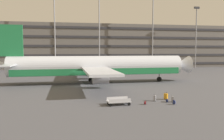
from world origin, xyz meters
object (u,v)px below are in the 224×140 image
Objects in this scene: airliner at (96,67)px; suitcase_orange at (172,99)px; backpack_red at (174,102)px; backpack_purple at (167,101)px; suitcase_teal at (166,96)px; backpack_small at (145,103)px; suitcase_silver at (155,98)px; baggage_cart at (119,101)px.

airliner is 19.07m from suitcase_orange.
airliner is 66.46× the size of backpack_red.
backpack_purple is at bearing -70.25° from airliner.
backpack_small is at bearing -148.13° from suitcase_teal.
airliner is 17.61m from suitcase_silver.
suitcase_silver is 0.94× the size of suitcase_teal.
baggage_cart is (-6.23, 0.95, 0.18)m from backpack_red.
airliner is at bearing 107.18° from suitcase_silver.
backpack_purple is at bearing -38.55° from suitcase_silver.
suitcase_orange is at bearing -68.25° from airliner.
suitcase_silver is 1.50m from backpack_purple.
suitcase_teal reaches higher than backpack_purple.
suitcase_silver is 0.96× the size of suitcase_orange.
backpack_red is (6.65, -18.72, -2.85)m from airliner.
suitcase_orange is 1.54m from suitcase_teal.
baggage_cart is at bearing -177.96° from suitcase_orange.
backpack_red is (-0.35, -1.19, -0.12)m from suitcase_orange.
baggage_cart reaches higher than backpack_small.
backpack_red reaches higher than backpack_small.
baggage_cart is at bearing 171.30° from backpack_red.
airliner reaches higher than backpack_red.
airliner reaches higher than backpack_purple.
baggage_cart is at bearing 172.81° from backpack_small.
suitcase_silver is at bearing 153.84° from suitcase_orange.
suitcase_orange is at bearing 9.64° from backpack_small.
suitcase_silver is at bearing -160.08° from suitcase_teal.
suitcase_orange is 6.58m from baggage_cart.
baggage_cart is at bearing -88.66° from airliner.
baggage_cart is at bearing -164.65° from suitcase_teal.
suitcase_silver is at bearing 125.70° from backpack_red.
backpack_red is at bearing -8.70° from baggage_cart.
backpack_purple is at bearing -109.29° from suitcase_teal.
backpack_small is at bearing 169.93° from backpack_red.
suitcase_orange reaches higher than backpack_red.
suitcase_silver is (5.14, -16.62, -2.72)m from airliner.
baggage_cart reaches higher than backpack_purple.
airliner is 20.07m from backpack_red.
backpack_small is 0.14× the size of baggage_cart.
backpack_small is (-3.60, -0.61, -0.17)m from suitcase_orange.
suitcase_silver reaches higher than backpack_red.
airliner is 42.37× the size of suitcase_teal.
backpack_small is 2.96m from backpack_purple.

